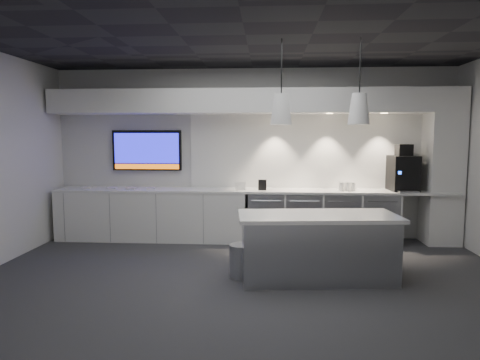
# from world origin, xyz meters

# --- Properties ---
(floor) EXTENTS (7.00, 7.00, 0.00)m
(floor) POSITION_xyz_m (0.00, 0.00, 0.00)
(floor) COLOR #303133
(floor) RESTS_ON ground
(ceiling) EXTENTS (7.00, 7.00, 0.00)m
(ceiling) POSITION_xyz_m (0.00, 0.00, 3.00)
(ceiling) COLOR black
(ceiling) RESTS_ON wall_back
(wall_back) EXTENTS (7.00, 0.00, 7.00)m
(wall_back) POSITION_xyz_m (0.00, 2.50, 1.50)
(wall_back) COLOR silver
(wall_back) RESTS_ON floor
(wall_front) EXTENTS (7.00, 0.00, 7.00)m
(wall_front) POSITION_xyz_m (0.00, -2.50, 1.50)
(wall_front) COLOR silver
(wall_front) RESTS_ON floor
(back_counter) EXTENTS (6.80, 0.65, 0.04)m
(back_counter) POSITION_xyz_m (0.00, 2.17, 0.88)
(back_counter) COLOR white
(back_counter) RESTS_ON left_base_cabinets
(left_base_cabinets) EXTENTS (3.30, 0.63, 0.86)m
(left_base_cabinets) POSITION_xyz_m (-1.75, 2.17, 0.43)
(left_base_cabinets) COLOR white
(left_base_cabinets) RESTS_ON floor
(fridge_unit_a) EXTENTS (0.60, 0.61, 0.85)m
(fridge_unit_a) POSITION_xyz_m (0.25, 2.17, 0.42)
(fridge_unit_a) COLOR #95989E
(fridge_unit_a) RESTS_ON floor
(fridge_unit_b) EXTENTS (0.60, 0.61, 0.85)m
(fridge_unit_b) POSITION_xyz_m (0.88, 2.17, 0.42)
(fridge_unit_b) COLOR #95989E
(fridge_unit_b) RESTS_ON floor
(fridge_unit_c) EXTENTS (0.60, 0.61, 0.85)m
(fridge_unit_c) POSITION_xyz_m (1.51, 2.17, 0.42)
(fridge_unit_c) COLOR #95989E
(fridge_unit_c) RESTS_ON floor
(fridge_unit_d) EXTENTS (0.60, 0.61, 0.85)m
(fridge_unit_d) POSITION_xyz_m (2.14, 2.17, 0.42)
(fridge_unit_d) COLOR #95989E
(fridge_unit_d) RESTS_ON floor
(backsplash) EXTENTS (4.60, 0.03, 1.30)m
(backsplash) POSITION_xyz_m (1.20, 2.48, 1.55)
(backsplash) COLOR white
(backsplash) RESTS_ON wall_back
(soffit) EXTENTS (6.90, 0.60, 0.40)m
(soffit) POSITION_xyz_m (0.00, 2.20, 2.40)
(soffit) COLOR white
(soffit) RESTS_ON wall_back
(column) EXTENTS (0.55, 0.55, 2.60)m
(column) POSITION_xyz_m (3.20, 2.20, 1.30)
(column) COLOR white
(column) RESTS_ON floor
(wall_tv) EXTENTS (1.25, 0.07, 0.72)m
(wall_tv) POSITION_xyz_m (-1.90, 2.45, 1.56)
(wall_tv) COLOR black
(wall_tv) RESTS_ON wall_back
(island) EXTENTS (2.06, 1.03, 0.84)m
(island) POSITION_xyz_m (0.91, 0.22, 0.42)
(island) COLOR #95989E
(island) RESTS_ON floor
(bin) EXTENTS (0.39, 0.39, 0.43)m
(bin) POSITION_xyz_m (-0.07, 0.24, 0.21)
(bin) COLOR #95989E
(bin) RESTS_ON floor
(coffee_machine) EXTENTS (0.45, 0.62, 0.78)m
(coffee_machine) POSITION_xyz_m (2.55, 2.20, 1.22)
(coffee_machine) COLOR black
(coffee_machine) RESTS_ON back_counter
(sign_black) EXTENTS (0.14, 0.02, 0.18)m
(sign_black) POSITION_xyz_m (0.18, 2.09, 0.99)
(sign_black) COLOR black
(sign_black) RESTS_ON back_counter
(sign_white) EXTENTS (0.18, 0.05, 0.14)m
(sign_white) POSITION_xyz_m (-0.19, 2.08, 0.97)
(sign_white) COLOR white
(sign_white) RESTS_ON back_counter
(cup_cluster) EXTENTS (0.27, 0.17, 0.14)m
(cup_cluster) POSITION_xyz_m (1.61, 2.11, 0.97)
(cup_cluster) COLOR white
(cup_cluster) RESTS_ON back_counter
(tray_a) EXTENTS (0.19, 0.19, 0.02)m
(tray_a) POSITION_xyz_m (-2.93, 2.16, 0.91)
(tray_a) COLOR #B3B3B3
(tray_a) RESTS_ON back_counter
(tray_b) EXTENTS (0.18, 0.18, 0.02)m
(tray_b) POSITION_xyz_m (-2.44, 2.09, 0.91)
(tray_b) COLOR #B3B3B3
(tray_b) RESTS_ON back_counter
(tray_c) EXTENTS (0.17, 0.17, 0.02)m
(tray_c) POSITION_xyz_m (-2.09, 2.10, 0.91)
(tray_c) COLOR #B3B3B3
(tray_c) RESTS_ON back_counter
(tray_d) EXTENTS (0.20, 0.20, 0.02)m
(tray_d) POSITION_xyz_m (-1.76, 2.13, 0.91)
(tray_d) COLOR #B3B3B3
(tray_d) RESTS_ON back_counter
(pendant_left) EXTENTS (0.26, 0.26, 1.08)m
(pendant_left) POSITION_xyz_m (0.43, 0.22, 2.15)
(pendant_left) COLOR white
(pendant_left) RESTS_ON ceiling
(pendant_right) EXTENTS (0.26, 0.26, 1.08)m
(pendant_right) POSITION_xyz_m (1.38, 0.22, 2.15)
(pendant_right) COLOR white
(pendant_right) RESTS_ON ceiling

